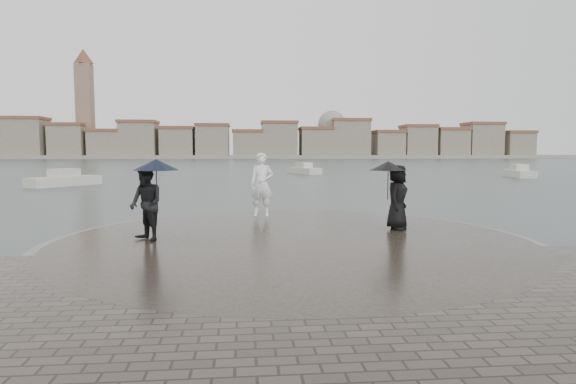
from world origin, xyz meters
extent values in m
plane|color=#2B3835|center=(0.00, 0.00, 0.00)|extent=(400.00, 400.00, 0.00)
cylinder|color=gray|center=(0.00, 3.50, 0.16)|extent=(12.50, 12.50, 0.32)
cylinder|color=#2D261E|center=(0.00, 3.50, 0.18)|extent=(11.90, 11.90, 0.36)
imported|color=white|center=(-0.63, 7.89, 1.46)|extent=(0.88, 0.66, 2.19)
imported|color=black|center=(-3.67, 3.55, 1.30)|extent=(1.14, 1.16, 1.88)
cylinder|color=black|center=(-3.42, 3.65, 1.71)|extent=(0.02, 0.02, 0.90)
cone|color=black|center=(-3.42, 3.65, 2.26)|extent=(1.15, 1.15, 0.28)
imported|color=black|center=(3.12, 4.68, 1.28)|extent=(0.98, 1.08, 1.85)
cylinder|color=black|center=(2.87, 4.78, 1.66)|extent=(0.02, 0.02, 0.90)
cone|color=black|center=(2.87, 4.78, 2.18)|extent=(1.08, 1.08, 0.26)
cube|color=gray|center=(0.00, 163.00, 0.60)|extent=(260.00, 20.00, 1.20)
cube|color=gray|center=(-74.00, 160.00, 6.50)|extent=(13.00, 10.00, 13.00)
cube|color=brown|center=(-74.00, 160.00, 13.50)|extent=(13.60, 10.60, 1.00)
cube|color=gray|center=(-60.00, 160.00, 5.50)|extent=(11.00, 10.00, 11.00)
cube|color=brown|center=(-60.00, 160.00, 11.50)|extent=(11.60, 10.60, 1.00)
cube|color=gray|center=(-48.00, 160.00, 4.50)|extent=(10.00, 10.00, 9.00)
cube|color=brown|center=(-48.00, 160.00, 9.50)|extent=(10.60, 10.60, 1.00)
cube|color=gray|center=(-37.00, 160.00, 6.00)|extent=(12.00, 10.00, 12.00)
cube|color=brown|center=(-37.00, 160.00, 12.50)|extent=(12.60, 10.60, 1.00)
cube|color=gray|center=(-24.00, 160.00, 5.00)|extent=(11.00, 10.00, 10.00)
cube|color=brown|center=(-24.00, 160.00, 10.50)|extent=(11.60, 10.60, 1.00)
cube|color=gray|center=(-12.00, 160.00, 5.50)|extent=(11.00, 10.00, 11.00)
cube|color=brown|center=(-12.00, 160.00, 11.50)|extent=(11.60, 10.60, 1.00)
cube|color=gray|center=(0.00, 160.00, 4.50)|extent=(10.00, 10.00, 9.00)
cube|color=brown|center=(0.00, 160.00, 9.50)|extent=(10.60, 10.60, 1.00)
cube|color=gray|center=(11.00, 160.00, 6.00)|extent=(12.00, 10.00, 12.00)
cube|color=brown|center=(11.00, 160.00, 12.50)|extent=(12.60, 10.60, 1.00)
cube|color=gray|center=(24.00, 160.00, 5.00)|extent=(11.00, 10.00, 10.00)
cube|color=brown|center=(24.00, 160.00, 10.50)|extent=(11.60, 10.60, 1.00)
cube|color=gray|center=(36.00, 160.00, 6.50)|extent=(13.00, 10.00, 13.00)
cube|color=brown|center=(36.00, 160.00, 13.50)|extent=(13.60, 10.60, 1.00)
cube|color=gray|center=(50.00, 160.00, 4.50)|extent=(10.00, 10.00, 9.00)
cube|color=brown|center=(50.00, 160.00, 9.50)|extent=(10.60, 10.60, 1.00)
cube|color=gray|center=(61.00, 160.00, 5.50)|extent=(11.00, 10.00, 11.00)
cube|color=brown|center=(61.00, 160.00, 11.50)|extent=(11.60, 10.60, 1.00)
cube|color=gray|center=(73.00, 160.00, 5.00)|extent=(11.00, 10.00, 10.00)
cube|color=brown|center=(73.00, 160.00, 10.50)|extent=(11.60, 10.60, 1.00)
cube|color=gray|center=(85.00, 160.00, 6.00)|extent=(12.00, 10.00, 12.00)
cube|color=brown|center=(85.00, 160.00, 12.50)|extent=(12.60, 10.60, 1.00)
cube|color=gray|center=(98.00, 160.00, 4.50)|extent=(10.00, 10.00, 9.00)
cube|color=brown|center=(98.00, 160.00, 9.50)|extent=(10.60, 10.60, 1.00)
cube|color=#846654|center=(-55.00, 162.00, 16.00)|extent=(5.00, 5.00, 32.00)
cone|color=brown|center=(-55.00, 162.00, 34.50)|extent=(6.80, 6.80, 5.00)
sphere|color=gray|center=(30.00, 162.00, 12.00)|extent=(10.00, 10.00, 10.00)
cube|color=beige|center=(26.21, 37.17, 0.25)|extent=(2.79, 5.72, 0.90)
cube|color=beige|center=(26.21, 37.17, 0.85)|extent=(1.62, 2.22, 0.90)
cube|color=beige|center=(5.64, 46.30, 0.25)|extent=(3.48, 5.71, 0.90)
cube|color=beige|center=(5.64, 46.30, 0.85)|extent=(1.84, 2.30, 0.90)
cube|color=beige|center=(-14.65, 28.65, 0.25)|extent=(4.45, 5.43, 0.90)
cube|color=beige|center=(-14.65, 28.65, 0.85)|extent=(2.13, 2.33, 0.90)
camera|label=1|loc=(-1.22, -8.62, 2.60)|focal=30.00mm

